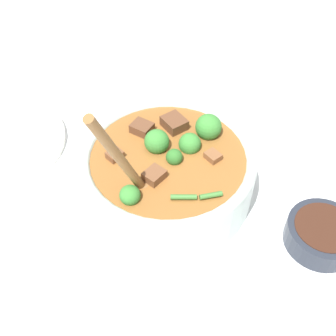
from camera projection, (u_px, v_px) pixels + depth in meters
The scene contains 4 objects.
ground_plane at pixel (168, 191), 0.66m from camera, with size 4.00×4.00×0.00m, color silver.
stew_bowl at pixel (168, 170), 0.62m from camera, with size 0.26×0.26×0.25m.
condiment_bowl at pixel (322, 233), 0.58m from camera, with size 0.10×0.10×0.04m.
empty_plate at pixel (0, 141), 0.72m from camera, with size 0.22×0.22×0.02m.
Camera 1 is at (0.03, -0.42, 0.51)m, focal length 45.00 mm.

